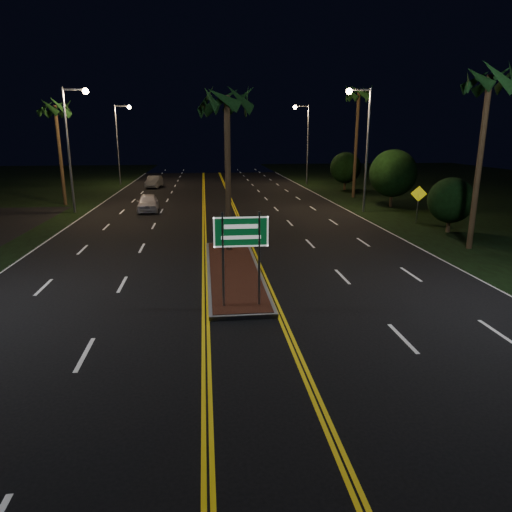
{
  "coord_description": "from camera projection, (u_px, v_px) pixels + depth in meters",
  "views": [
    {
      "loc": [
        -1.14,
        -11.69,
        5.77
      ],
      "look_at": [
        0.48,
        2.68,
        1.9
      ],
      "focal_mm": 32.0,
      "sensor_mm": 36.0,
      "label": 1
    }
  ],
  "objects": [
    {
      "name": "shrub_mid",
      "position": [
        393.0,
        173.0,
        36.69
      ],
      "size": [
        3.78,
        3.78,
        4.62
      ],
      "color": "#382819",
      "rests_on": "ground"
    },
    {
      "name": "car_near",
      "position": [
        148.0,
        201.0,
        35.14
      ],
      "size": [
        2.3,
        4.74,
        1.54
      ],
      "primitive_type": "imported",
      "rotation": [
        0.0,
        0.0,
        0.07
      ],
      "color": "white",
      "rests_on": "ground"
    },
    {
      "name": "median_island",
      "position": [
        234.0,
        271.0,
        19.54
      ],
      "size": [
        2.25,
        10.25,
        0.17
      ],
      "color": "gray",
      "rests_on": "ground"
    },
    {
      "name": "palm_median",
      "position": [
        227.0,
        101.0,
        21.04
      ],
      "size": [
        2.4,
        2.4,
        8.3
      ],
      "color": "#382819",
      "rests_on": "ground"
    },
    {
      "name": "car_far",
      "position": [
        154.0,
        181.0,
        50.93
      ],
      "size": [
        2.37,
        4.59,
        1.47
      ],
      "primitive_type": "imported",
      "rotation": [
        0.0,
        0.0,
        -0.11
      ],
      "color": "#999DA2",
      "rests_on": "ground"
    },
    {
      "name": "highway_sign",
      "position": [
        241.0,
        241.0,
        14.91
      ],
      "size": [
        1.8,
        0.08,
        3.2
      ],
      "color": "gray",
      "rests_on": "ground"
    },
    {
      "name": "ground",
      "position": [
        250.0,
        346.0,
        12.84
      ],
      "size": [
        120.0,
        120.0,
        0.0
      ],
      "primitive_type": "plane",
      "color": "black",
      "rests_on": "ground"
    },
    {
      "name": "palm_right_far",
      "position": [
        359.0,
        95.0,
        40.66
      ],
      "size": [
        2.4,
        2.4,
        10.3
      ],
      "color": "#382819",
      "rests_on": "ground"
    },
    {
      "name": "streetlight_right_far",
      "position": [
        305.0,
        135.0,
        52.84
      ],
      "size": [
        1.91,
        0.44,
        9.0
      ],
      "color": "gray",
      "rests_on": "ground"
    },
    {
      "name": "palm_left_far",
      "position": [
        55.0,
        109.0,
        36.33
      ],
      "size": [
        2.4,
        2.4,
        8.8
      ],
      "color": "#382819",
      "rests_on": "ground"
    },
    {
      "name": "streetlight_left_far",
      "position": [
        120.0,
        135.0,
        52.46
      ],
      "size": [
        1.91,
        0.44,
        9.0
      ],
      "color": "gray",
      "rests_on": "ground"
    },
    {
      "name": "shrub_far",
      "position": [
        346.0,
        168.0,
        48.29
      ],
      "size": [
        3.24,
        3.24,
        3.96
      ],
      "color": "#382819",
      "rests_on": "ground"
    },
    {
      "name": "streetlight_right_mid",
      "position": [
        363.0,
        136.0,
        33.65
      ],
      "size": [
        1.91,
        0.44,
        9.0
      ],
      "color": "gray",
      "rests_on": "ground"
    },
    {
      "name": "shrub_near",
      "position": [
        451.0,
        200.0,
        27.24
      ],
      "size": [
        2.7,
        2.7,
        3.3
      ],
      "color": "#382819",
      "rests_on": "ground"
    },
    {
      "name": "palm_right_near",
      "position": [
        490.0,
        81.0,
        21.67
      ],
      "size": [
        2.4,
        2.4,
        9.3
      ],
      "color": "#382819",
      "rests_on": "ground"
    },
    {
      "name": "warning_sign",
      "position": [
        418.0,
        199.0,
        30.33
      ],
      "size": [
        0.98,
        0.39,
        2.47
      ],
      "rotation": [
        0.0,
        0.0,
        -0.36
      ],
      "color": "gray",
      "rests_on": "ground"
    },
    {
      "name": "streetlight_left_mid",
      "position": [
        72.0,
        136.0,
        33.27
      ],
      "size": [
        1.91,
        0.44,
        9.0
      ],
      "color": "gray",
      "rests_on": "ground"
    }
  ]
}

